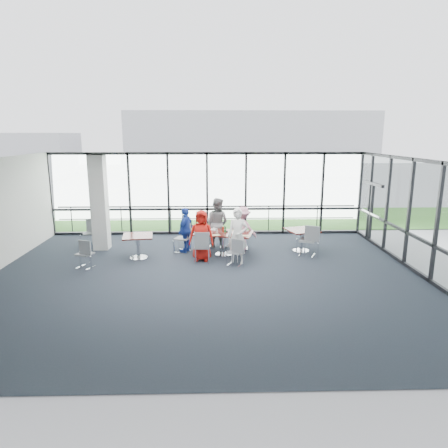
{
  "coord_description": "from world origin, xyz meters",
  "views": [
    {
      "loc": [
        0.23,
        -10.37,
        3.84
      ],
      "look_at": [
        0.57,
        1.86,
        1.1
      ],
      "focal_mm": 32.0,
      "sensor_mm": 36.0,
      "label": 1
    }
  ],
  "objects_px": {
    "chair_spare_r": "(307,241)",
    "side_table_left": "(138,239)",
    "chair_main_fl": "(215,234)",
    "side_table_right": "(302,233)",
    "diner_far_left": "(217,223)",
    "chair_main_nr": "(235,252)",
    "diner_end": "(186,230)",
    "chair_spare_lb": "(90,233)",
    "main_table": "(224,237)",
    "chair_main_end": "(182,238)",
    "chair_spare_la": "(85,254)",
    "diner_near_left": "(201,235)",
    "structural_column": "(99,203)",
    "diner_far_right": "(243,228)",
    "diner_near_right": "(238,236)",
    "chair_main_nl": "(202,247)"
  },
  "relations": [
    {
      "from": "side_table_left",
      "to": "diner_near_left",
      "type": "relative_size",
      "value": 0.65
    },
    {
      "from": "diner_end",
      "to": "chair_main_fl",
      "type": "distance_m",
      "value": 1.18
    },
    {
      "from": "diner_near_left",
      "to": "structural_column",
      "type": "bearing_deg",
      "value": 165.68
    },
    {
      "from": "diner_near_right",
      "to": "structural_column",
      "type": "bearing_deg",
      "value": 175.11
    },
    {
      "from": "chair_main_fl",
      "to": "chair_spare_r",
      "type": "relative_size",
      "value": 0.89
    },
    {
      "from": "diner_far_right",
      "to": "chair_spare_lb",
      "type": "height_order",
      "value": "diner_far_right"
    },
    {
      "from": "structural_column",
      "to": "diner_end",
      "type": "distance_m",
      "value": 3.07
    },
    {
      "from": "diner_near_left",
      "to": "chair_main_end",
      "type": "relative_size",
      "value": 1.71
    },
    {
      "from": "side_table_right",
      "to": "chair_main_fl",
      "type": "distance_m",
      "value": 2.96
    },
    {
      "from": "side_table_right",
      "to": "chair_spare_r",
      "type": "distance_m",
      "value": 0.53
    },
    {
      "from": "side_table_right",
      "to": "diner_far_right",
      "type": "distance_m",
      "value": 1.98
    },
    {
      "from": "structural_column",
      "to": "diner_near_right",
      "type": "height_order",
      "value": "structural_column"
    },
    {
      "from": "chair_spare_r",
      "to": "side_table_left",
      "type": "bearing_deg",
      "value": -154.69
    },
    {
      "from": "chair_spare_lb",
      "to": "chair_spare_r",
      "type": "bearing_deg",
      "value": 151.57
    },
    {
      "from": "chair_spare_r",
      "to": "chair_spare_lb",
      "type": "bearing_deg",
      "value": -166.49
    },
    {
      "from": "structural_column",
      "to": "chair_main_nl",
      "type": "height_order",
      "value": "structural_column"
    },
    {
      "from": "structural_column",
      "to": "chair_main_fl",
      "type": "bearing_deg",
      "value": 1.68
    },
    {
      "from": "chair_main_nl",
      "to": "main_table",
      "type": "bearing_deg",
      "value": 47.71
    },
    {
      "from": "side_table_right",
      "to": "chair_spare_la",
      "type": "distance_m",
      "value": 6.92
    },
    {
      "from": "chair_spare_lb",
      "to": "chair_spare_la",
      "type": "bearing_deg",
      "value": 85.38
    },
    {
      "from": "side_table_right",
      "to": "chair_main_nl",
      "type": "xyz_separation_m",
      "value": [
        -3.31,
        -1.06,
        -0.17
      ]
    },
    {
      "from": "diner_far_right",
      "to": "chair_spare_lb",
      "type": "distance_m",
      "value": 5.39
    },
    {
      "from": "diner_far_left",
      "to": "chair_main_nr",
      "type": "height_order",
      "value": "diner_far_left"
    },
    {
      "from": "diner_far_right",
      "to": "chair_main_nr",
      "type": "relative_size",
      "value": 1.81
    },
    {
      "from": "chair_spare_la",
      "to": "chair_spare_r",
      "type": "bearing_deg",
      "value": 30.42
    },
    {
      "from": "side_table_right",
      "to": "diner_far_left",
      "type": "bearing_deg",
      "value": 168.68
    },
    {
      "from": "main_table",
      "to": "chair_spare_la",
      "type": "distance_m",
      "value": 4.29
    },
    {
      "from": "main_table",
      "to": "side_table_left",
      "type": "distance_m",
      "value": 2.73
    },
    {
      "from": "chair_main_nr",
      "to": "chair_spare_la",
      "type": "distance_m",
      "value": 4.42
    },
    {
      "from": "chair_spare_lb",
      "to": "diner_far_left",
      "type": "bearing_deg",
      "value": 158.4
    },
    {
      "from": "chair_main_nr",
      "to": "chair_main_fl",
      "type": "relative_size",
      "value": 0.92
    },
    {
      "from": "main_table",
      "to": "chair_main_end",
      "type": "relative_size",
      "value": 2.18
    },
    {
      "from": "diner_near_left",
      "to": "diner_end",
      "type": "xyz_separation_m",
      "value": [
        -0.54,
        0.93,
        -0.04
      ]
    },
    {
      "from": "side_table_left",
      "to": "chair_main_fl",
      "type": "xyz_separation_m",
      "value": [
        2.46,
        1.26,
        -0.19
      ]
    },
    {
      "from": "chair_main_end",
      "to": "chair_main_fl",
      "type": "bearing_deg",
      "value": 138.6
    },
    {
      "from": "side_table_left",
      "to": "chair_main_nr",
      "type": "xyz_separation_m",
      "value": [
        3.02,
        -0.78,
        -0.23
      ]
    },
    {
      "from": "structural_column",
      "to": "diner_near_right",
      "type": "distance_m",
      "value": 4.94
    },
    {
      "from": "diner_near_right",
      "to": "diner_end",
      "type": "distance_m",
      "value": 2.08
    },
    {
      "from": "side_table_left",
      "to": "diner_far_right",
      "type": "bearing_deg",
      "value": 14.67
    },
    {
      "from": "diner_end",
      "to": "chair_spare_lb",
      "type": "height_order",
      "value": "diner_end"
    },
    {
      "from": "diner_end",
      "to": "chair_spare_lb",
      "type": "bearing_deg",
      "value": -78.75
    },
    {
      "from": "diner_near_left",
      "to": "chair_main_nl",
      "type": "bearing_deg",
      "value": -75.71
    },
    {
      "from": "side_table_right",
      "to": "diner_far_right",
      "type": "xyz_separation_m",
      "value": [
        -1.96,
        0.24,
        0.1
      ]
    },
    {
      "from": "diner_far_left",
      "to": "chair_main_fl",
      "type": "height_order",
      "value": "diner_far_left"
    },
    {
      "from": "main_table",
      "to": "chair_main_nr",
      "type": "relative_size",
      "value": 2.47
    },
    {
      "from": "side_table_left",
      "to": "chair_spare_la",
      "type": "height_order",
      "value": "chair_spare_la"
    },
    {
      "from": "side_table_left",
      "to": "diner_far_right",
      "type": "height_order",
      "value": "diner_far_right"
    },
    {
      "from": "diner_near_right",
      "to": "chair_spare_la",
      "type": "distance_m",
      "value": 4.54
    },
    {
      "from": "side_table_left",
      "to": "diner_near_right",
      "type": "bearing_deg",
      "value": -10.67
    },
    {
      "from": "structural_column",
      "to": "chair_main_end",
      "type": "distance_m",
      "value": 3.05
    }
  ]
}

